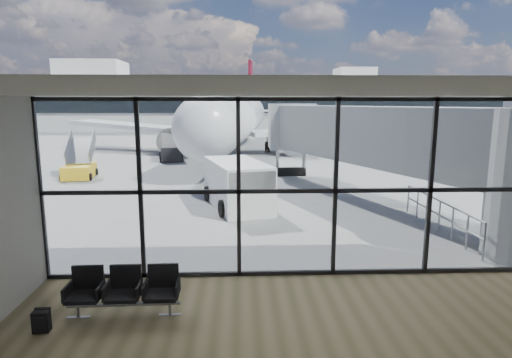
{
  "coord_description": "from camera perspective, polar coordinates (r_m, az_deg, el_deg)",
  "views": [
    {
      "loc": [
        -1.17,
        -10.32,
        4.35
      ],
      "look_at": [
        -0.66,
        3.0,
        1.97
      ],
      "focal_mm": 30.0,
      "sensor_mm": 36.0,
      "label": 1
    }
  ],
  "objects": [
    {
      "name": "ground",
      "position": [
        50.52,
        -0.89,
        5.19
      ],
      "size": [
        220.0,
        220.0,
        0.0
      ],
      "primitive_type": "plane",
      "color": "slate",
      "rests_on": "ground"
    },
    {
      "name": "lounge_shell",
      "position": [
        5.89,
        9.43,
        -6.81
      ],
      "size": [
        12.02,
        8.01,
        4.51
      ],
      "color": "brown",
      "rests_on": "ground"
    },
    {
      "name": "glass_curtain_wall",
      "position": [
        10.6,
        4.18,
        -1.36
      ],
      "size": [
        12.1,
        0.12,
        4.5
      ],
      "color": "white",
      "rests_on": "ground"
    },
    {
      "name": "jet_bridge",
      "position": [
        18.49,
        17.02,
        4.75
      ],
      "size": [
        8.0,
        16.5,
        4.33
      ],
      "color": "gray",
      "rests_on": "ground"
    },
    {
      "name": "apron_railing",
      "position": [
        15.81,
        23.27,
        -4.0
      ],
      "size": [
        0.06,
        5.46,
        1.11
      ],
      "color": "gray",
      "rests_on": "ground"
    },
    {
      "name": "far_terminal",
      "position": [
        72.29,
        -1.79,
        10.02
      ],
      "size": [
        80.0,
        12.2,
        11.0
      ],
      "color": "#B5B4AF",
      "rests_on": "ground"
    },
    {
      "name": "tree_0",
      "position": [
        93.26,
        -30.67,
        8.91
      ],
      "size": [
        4.95,
        4.95,
        7.12
      ],
      "color": "#382619",
      "rests_on": "ground"
    },
    {
      "name": "tree_1",
      "position": [
        90.6,
        -27.32,
        9.6
      ],
      "size": [
        5.61,
        5.61,
        8.07
      ],
      "color": "#382619",
      "rests_on": "ground"
    },
    {
      "name": "tree_2",
      "position": [
        88.27,
        -23.77,
        10.28
      ],
      "size": [
        6.27,
        6.27,
        9.03
      ],
      "color": "#382619",
      "rests_on": "ground"
    },
    {
      "name": "tree_3",
      "position": [
        86.27,
        -19.95,
        9.73
      ],
      "size": [
        4.95,
        4.95,
        7.12
      ],
      "color": "#382619",
      "rests_on": "ground"
    },
    {
      "name": "tree_4",
      "position": [
        84.68,
        -16.04,
        10.36
      ],
      "size": [
        5.61,
        5.61,
        8.07
      ],
      "color": "#382619",
      "rests_on": "ground"
    },
    {
      "name": "tree_5",
      "position": [
        83.48,
        -11.98,
        10.97
      ],
      "size": [
        6.27,
        6.27,
        9.03
      ],
      "color": "#382619",
      "rests_on": "ground"
    },
    {
      "name": "seating_row",
      "position": [
        9.54,
        -17.13,
        -13.76
      ],
      "size": [
        2.29,
        0.67,
        1.01
      ],
      "rotation": [
        0.0,
        0.0,
        0.02
      ],
      "color": "gray",
      "rests_on": "ground"
    },
    {
      "name": "backpack",
      "position": [
        9.57,
        -26.73,
        -16.6
      ],
      "size": [
        0.31,
        0.29,
        0.46
      ],
      "rotation": [
        0.0,
        0.0,
        0.04
      ],
      "color": "black",
      "rests_on": "ground"
    },
    {
      "name": "airliner",
      "position": [
        39.27,
        -2.48,
        8.02
      ],
      "size": [
        31.88,
        37.03,
        9.55
      ],
      "rotation": [
        0.0,
        0.0,
        -0.1
      ],
      "color": "silver",
      "rests_on": "ground"
    },
    {
      "name": "service_van",
      "position": [
        17.89,
        -2.43,
        -0.69
      ],
      "size": [
        3.05,
        4.81,
        1.94
      ],
      "rotation": [
        0.0,
        0.0,
        0.27
      ],
      "color": "silver",
      "rests_on": "ground"
    },
    {
      "name": "belt_loader",
      "position": [
        33.47,
        -11.31,
        3.59
      ],
      "size": [
        2.23,
        4.41,
        1.94
      ],
      "rotation": [
        0.0,
        0.0,
        0.19
      ],
      "color": "black",
      "rests_on": "ground"
    },
    {
      "name": "mobile_stairs",
      "position": [
        27.11,
        -22.46,
        1.25
      ],
      "size": [
        1.99,
        3.3,
        2.2
      ],
      "rotation": [
        0.0,
        0.0,
        0.14
      ],
      "color": "gold",
      "rests_on": "ground"
    },
    {
      "name": "traffic_cone_a",
      "position": [
        19.92,
        -3.25,
        -1.71
      ],
      "size": [
        0.4,
        0.4,
        0.57
      ],
      "color": "#ED4D0C",
      "rests_on": "ground"
    },
    {
      "name": "traffic_cone_b",
      "position": [
        24.31,
        -4.46,
        0.39
      ],
      "size": [
        0.37,
        0.37,
        0.53
      ],
      "color": "orange",
      "rests_on": "ground"
    }
  ]
}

